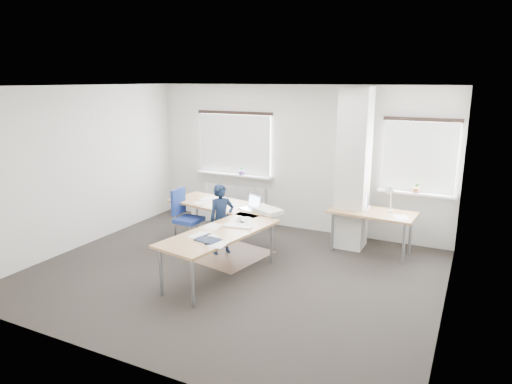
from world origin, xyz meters
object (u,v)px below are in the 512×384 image
at_px(desk_side, 372,214).
at_px(task_chair, 188,228).
at_px(desk_main, 224,219).
at_px(person, 222,219).

distance_m(desk_side, task_chair, 3.27).
relative_size(desk_side, task_chair, 1.46).
bearing_deg(desk_side, task_chair, -158.88).
xyz_separation_m(desk_main, task_chair, (-1.00, 0.39, -0.42)).
distance_m(desk_main, task_chair, 1.15).
relative_size(desk_main, person, 2.48).
bearing_deg(desk_main, task_chair, 168.71).
bearing_deg(desk_main, person, 138.56).
height_order(desk_side, person, desk_side).
bearing_deg(task_chair, person, -11.93).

